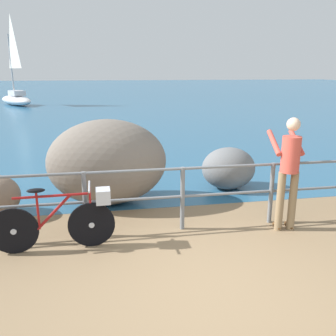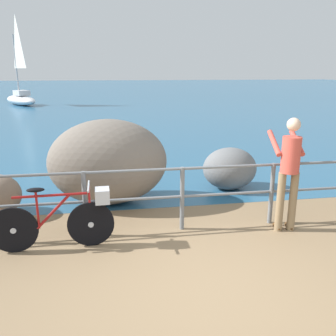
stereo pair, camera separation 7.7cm
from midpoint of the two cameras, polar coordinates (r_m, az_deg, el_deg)
name	(u,v)px [view 2 (the right image)]	position (r m, az deg, el deg)	size (l,w,h in m)	color
ground_plane	(126,110)	(23.57, -6.59, 9.19)	(120.00, 120.00, 0.10)	#846B4C
sea_surface	(117,89)	(51.13, -8.17, 12.47)	(120.00, 90.00, 0.01)	#285B7F
promenade_railing	(182,191)	(5.53, 2.69, -3.68)	(8.96, 0.07, 1.02)	slate
bicycle	(63,217)	(5.20, -16.03, -7.62)	(1.70, 0.48, 0.92)	black
person_at_railing	(289,169)	(5.72, 19.18, -0.21)	(0.49, 0.65, 1.78)	#8C7251
breakwater_boulder_main	(108,162)	(6.69, -9.26, 0.94)	(2.20, 1.44, 1.60)	slate
breakwater_boulder_right	(230,169)	(7.62, 10.14, -0.08)	(1.14, 0.95, 0.89)	slate
sailboat	(21,95)	(28.42, -22.48, 10.72)	(3.46, 4.41, 6.16)	white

